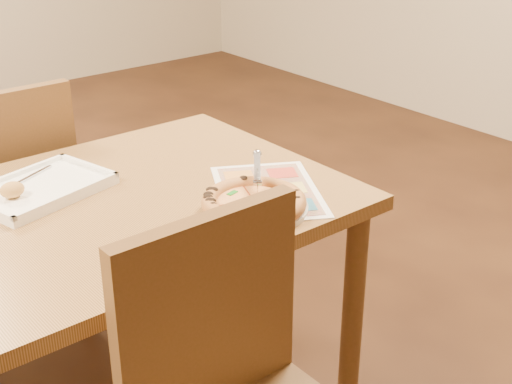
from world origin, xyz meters
TOP-DOWN VIEW (x-y plane):
  - dining_table at (0.00, 0.00)m, footprint 1.30×0.85m
  - chair_near at (0.00, -0.60)m, footprint 0.42×0.42m
  - chair_far at (-0.00, 0.60)m, footprint 0.42×0.42m
  - plate at (0.32, -0.27)m, footprint 0.33×0.33m
  - pizza at (0.31, -0.27)m, footprint 0.26×0.26m
  - pizza_cutter at (0.36, -0.23)m, footprint 0.09×0.11m
  - appetizer_tray at (-0.05, 0.16)m, footprint 0.38×0.30m
  - menu at (0.41, -0.20)m, footprint 0.40×0.44m

SIDE VIEW (x-z plane):
  - chair_near at x=0.00m, z-range 0.33..0.80m
  - chair_far at x=0.00m, z-range 0.33..0.80m
  - dining_table at x=0.00m, z-range 0.27..0.99m
  - menu at x=0.41m, z-range 0.72..0.72m
  - plate at x=0.32m, z-range 0.72..0.73m
  - appetizer_tray at x=-0.05m, z-range 0.70..0.76m
  - pizza at x=0.31m, z-range 0.73..0.77m
  - pizza_cutter at x=0.36m, z-range 0.76..0.84m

